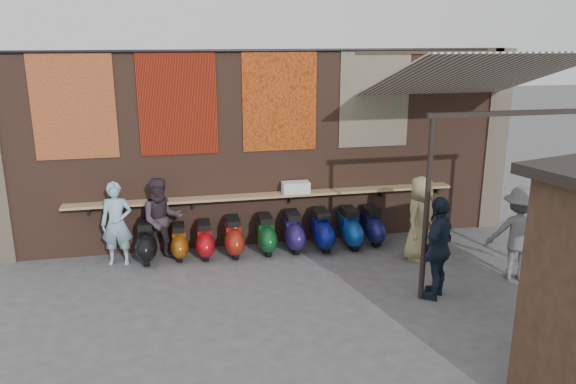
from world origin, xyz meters
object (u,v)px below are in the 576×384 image
at_px(scooter_stool_3, 234,237).
at_px(diner_left, 117,224).
at_px(scooter_stool_7, 350,228).
at_px(scooter_stool_8, 372,226).
at_px(scooter_stool_5, 293,232).
at_px(scooter_stool_0, 146,242).
at_px(scooter_stool_4, 266,234).
at_px(shopper_navy, 438,248).
at_px(shelf_box, 296,187).
at_px(diner_right, 162,220).
at_px(shopper_grey, 518,234).
at_px(scooter_stool_6, 322,230).
at_px(shopper_tan, 420,218).
at_px(scooter_stool_1, 179,242).
at_px(scooter_stool_2, 205,240).

height_order(scooter_stool_3, diner_left, diner_left).
xyz_separation_m(scooter_stool_7, scooter_stool_8, (0.52, 0.09, -0.02)).
bearing_deg(diner_left, scooter_stool_5, 6.92).
relative_size(scooter_stool_0, scooter_stool_8, 1.04).
xyz_separation_m(scooter_stool_4, shopper_navy, (2.45, -2.59, 0.50)).
bearing_deg(scooter_stool_0, diner_left, -177.50).
height_order(shelf_box, diner_right, diner_right).
xyz_separation_m(scooter_stool_7, shopper_grey, (2.44, -2.14, 0.45)).
bearing_deg(shopper_navy, scooter_stool_8, -130.28).
height_order(scooter_stool_0, scooter_stool_7, scooter_stool_7).
bearing_deg(scooter_stool_8, scooter_stool_6, -175.27).
height_order(shelf_box, scooter_stool_5, shelf_box).
height_order(scooter_stool_6, shopper_tan, shopper_tan).
bearing_deg(shelf_box, shopper_navy, -58.60).
height_order(scooter_stool_8, shopper_navy, shopper_navy).
xyz_separation_m(scooter_stool_1, scooter_stool_8, (4.01, 0.00, 0.05)).
height_order(scooter_stool_7, diner_left, diner_left).
height_order(shopper_navy, shopper_grey, shopper_navy).
bearing_deg(shopper_grey, scooter_stool_8, -23.80).
bearing_deg(diner_right, shopper_tan, -21.12).
relative_size(scooter_stool_1, shopper_grey, 0.41).
bearing_deg(shopper_navy, scooter_stool_7, -118.74).
xyz_separation_m(scooter_stool_1, scooter_stool_4, (1.72, -0.05, 0.04)).
xyz_separation_m(scooter_stool_5, shopper_navy, (1.88, -2.59, 0.49)).
bearing_deg(scooter_stool_5, shelf_box, 68.06).
distance_m(scooter_stool_6, scooter_stool_7, 0.60).
distance_m(scooter_stool_4, shopper_navy, 3.60).
relative_size(scooter_stool_1, scooter_stool_6, 0.83).
bearing_deg(scooter_stool_2, shelf_box, 8.96).
height_order(shelf_box, scooter_stool_4, shelf_box).
bearing_deg(scooter_stool_7, diner_left, 179.41).
height_order(scooter_stool_1, scooter_stool_8, scooter_stool_8).
height_order(shopper_grey, shopper_tan, shopper_grey).
xyz_separation_m(scooter_stool_2, scooter_stool_5, (1.80, 0.00, 0.04)).
bearing_deg(scooter_stool_4, diner_right, 179.92).
bearing_deg(scooter_stool_4, shopper_navy, -46.54).
xyz_separation_m(scooter_stool_2, scooter_stool_8, (3.52, 0.05, 0.03)).
bearing_deg(scooter_stool_8, shopper_grey, -49.31).
distance_m(scooter_stool_7, shopper_navy, 2.68).
bearing_deg(shelf_box, scooter_stool_4, -156.26).
relative_size(scooter_stool_5, scooter_stool_7, 0.98).
height_order(scooter_stool_2, shopper_tan, shopper_tan).
bearing_deg(diner_right, diner_left, 170.24).
bearing_deg(scooter_stool_1, shopper_tan, -12.64).
distance_m(diner_right, shopper_tan, 5.00).
xyz_separation_m(scooter_stool_0, scooter_stool_4, (2.35, -0.03, -0.02)).
height_order(scooter_stool_4, shopper_navy, shopper_navy).
height_order(diner_right, shopper_navy, shopper_navy).
relative_size(scooter_stool_6, shopper_navy, 0.48).
xyz_separation_m(scooter_stool_5, scooter_stool_7, (1.20, -0.05, 0.01)).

